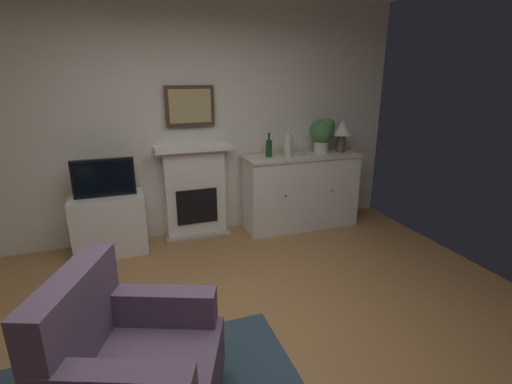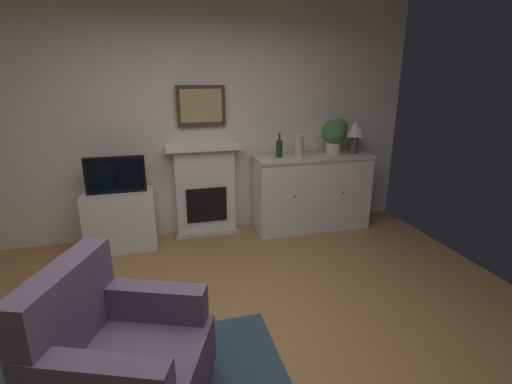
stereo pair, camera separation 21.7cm
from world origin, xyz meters
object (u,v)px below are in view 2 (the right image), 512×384
at_px(sideboard_cabinet, 312,192).
at_px(table_lamp, 355,131).
at_px(vase_decorative, 299,146).
at_px(tv_set, 115,175).
at_px(armchair, 118,356).
at_px(potted_plant_small, 335,133).
at_px(wine_glass_left, 310,147).
at_px(wine_glass_center, 317,146).
at_px(framed_picture, 201,106).
at_px(wine_bottle, 279,148).
at_px(fireplace_unit, 205,190).
at_px(tv_cabinet, 121,220).

relative_size(sideboard_cabinet, table_lamp, 3.63).
relative_size(vase_decorative, tv_set, 0.45).
bearing_deg(armchair, potted_plant_small, 43.71).
distance_m(wine_glass_left, wine_glass_center, 0.12).
distance_m(framed_picture, armchair, 2.88).
xyz_separation_m(tv_set, potted_plant_small, (2.58, 0.05, 0.34)).
relative_size(framed_picture, wine_glass_center, 3.33).
distance_m(framed_picture, wine_glass_left, 1.36).
xyz_separation_m(vase_decorative, potted_plant_small, (0.51, 0.10, 0.12)).
relative_size(table_lamp, armchair, 0.39).
bearing_deg(wine_bottle, armchair, -126.42).
distance_m(fireplace_unit, vase_decorative, 1.24).
distance_m(table_lamp, wine_glass_center, 0.53).
relative_size(sideboard_cabinet, tv_set, 2.34).
relative_size(wine_bottle, tv_cabinet, 0.39).
distance_m(wine_glass_center, armchair, 3.21).
xyz_separation_m(wine_glass_left, potted_plant_small, (0.36, 0.10, 0.13)).
xyz_separation_m(framed_picture, armchair, (-0.82, -2.50, -1.16)).
distance_m(wine_glass_left, potted_plant_small, 0.40).
relative_size(wine_glass_left, wine_glass_center, 1.00).
xyz_separation_m(wine_bottle, wine_glass_left, (0.36, -0.10, 0.01)).
distance_m(vase_decorative, armchair, 3.02).
bearing_deg(vase_decorative, tv_set, 178.84).
relative_size(wine_bottle, wine_glass_center, 1.76).
bearing_deg(vase_decorative, wine_glass_left, -2.73).
xyz_separation_m(table_lamp, wine_glass_left, (-0.61, -0.06, -0.16)).
height_order(sideboard_cabinet, vase_decorative, vase_decorative).
relative_size(fireplace_unit, tv_set, 1.77).
height_order(fireplace_unit, wine_glass_left, same).
bearing_deg(table_lamp, tv_set, -179.83).
bearing_deg(potted_plant_small, wine_bottle, -179.45).
xyz_separation_m(tv_cabinet, potted_plant_small, (2.58, 0.03, 0.86)).
xyz_separation_m(tv_set, armchair, (0.15, -2.27, -0.47)).
xyz_separation_m(vase_decorative, tv_cabinet, (-2.07, 0.06, -0.75)).
distance_m(sideboard_cabinet, table_lamp, 0.92).
bearing_deg(framed_picture, wine_glass_left, -12.69).
height_order(framed_picture, table_lamp, framed_picture).
relative_size(table_lamp, tv_set, 0.65).
bearing_deg(table_lamp, potted_plant_small, 169.59).
height_order(framed_picture, wine_bottle, framed_picture).
distance_m(table_lamp, vase_decorative, 0.77).
relative_size(sideboard_cabinet, potted_plant_small, 3.38).
bearing_deg(fireplace_unit, potted_plant_small, -4.70).
bearing_deg(framed_picture, wine_bottle, -11.76).
bearing_deg(framed_picture, tv_cabinet, -167.99).
relative_size(vase_decorative, armchair, 0.27).
xyz_separation_m(table_lamp, tv_cabinet, (-2.83, 0.02, -0.89)).
bearing_deg(vase_decorative, fireplace_unit, 168.31).
bearing_deg(sideboard_cabinet, tv_set, -179.79).
relative_size(wine_glass_center, armchair, 0.16).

